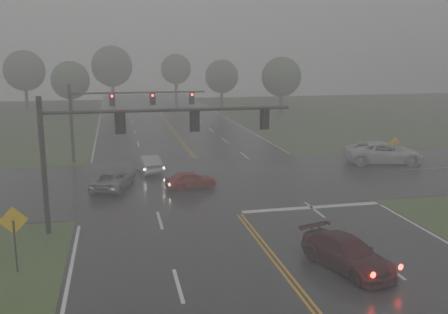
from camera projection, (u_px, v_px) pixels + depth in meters
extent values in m
cube|color=black|center=(218.00, 188.00, 33.93)|extent=(18.00, 160.00, 0.02)
cube|color=black|center=(212.00, 181.00, 35.84)|extent=(120.00, 14.00, 0.02)
cube|color=silver|center=(312.00, 208.00, 29.52)|extent=(8.50, 0.50, 0.01)
imported|color=black|center=(346.00, 269.00, 21.16)|extent=(3.14, 5.01, 1.35)
imported|color=maroon|center=(191.00, 188.00, 33.77)|extent=(3.67, 1.95, 1.19)
imported|color=#9C9EA3|center=(148.00, 172.00, 38.43)|extent=(2.08, 4.20, 1.32)
imported|color=slate|center=(114.00, 189.00, 33.73)|extent=(3.44, 4.95, 1.26)
imported|color=silver|center=(384.00, 163.00, 41.49)|extent=(6.90, 4.33, 1.78)
cylinder|color=black|center=(44.00, 167.00, 24.64)|extent=(0.27, 0.27, 6.95)
cylinder|color=black|center=(40.00, 112.00, 24.09)|extent=(0.17, 0.17, 0.77)
cylinder|color=black|center=(170.00, 110.00, 25.43)|extent=(12.67, 0.17, 0.17)
cube|color=black|center=(120.00, 123.00, 25.02)|extent=(0.33, 0.27, 1.01)
cube|color=black|center=(120.00, 122.00, 25.17)|extent=(0.53, 0.03, 1.21)
cube|color=black|center=(195.00, 121.00, 25.82)|extent=(0.33, 0.27, 1.01)
cube|color=black|center=(195.00, 120.00, 25.96)|extent=(0.53, 0.03, 1.21)
cube|color=black|center=(265.00, 119.00, 26.61)|extent=(0.33, 0.27, 1.01)
cube|color=black|center=(265.00, 118.00, 26.76)|extent=(0.53, 0.03, 1.21)
cylinder|color=black|center=(71.00, 124.00, 41.26)|extent=(0.25, 0.25, 6.51)
cylinder|color=black|center=(70.00, 93.00, 40.74)|extent=(0.16, 0.16, 0.72)
cylinder|color=black|center=(139.00, 93.00, 41.93)|extent=(11.23, 0.16, 0.16)
cube|color=black|center=(112.00, 100.00, 41.57)|extent=(0.31, 0.25, 0.95)
cube|color=black|center=(112.00, 99.00, 41.71)|extent=(0.50, 0.03, 1.13)
cylinder|color=#FF0C05|center=(112.00, 96.00, 41.37)|extent=(0.20, 0.05, 0.20)
cube|color=black|center=(153.00, 99.00, 42.28)|extent=(0.31, 0.25, 0.95)
cube|color=black|center=(153.00, 99.00, 42.42)|extent=(0.50, 0.03, 1.13)
cylinder|color=#FF0C05|center=(153.00, 95.00, 42.08)|extent=(0.20, 0.05, 0.20)
cube|color=black|center=(192.00, 98.00, 42.98)|extent=(0.31, 0.25, 0.95)
cube|color=black|center=(192.00, 98.00, 43.12)|extent=(0.50, 0.03, 1.13)
cylinder|color=#FF0C05|center=(192.00, 95.00, 42.78)|extent=(0.20, 0.05, 0.20)
cylinder|color=black|center=(15.00, 247.00, 20.62)|extent=(0.08, 0.08, 2.25)
cube|color=#E5AA0D|center=(13.00, 220.00, 20.42)|extent=(1.18, 0.22, 1.18)
cylinder|color=black|center=(394.00, 154.00, 40.53)|extent=(0.06, 0.06, 1.90)
cube|color=#E5AA0D|center=(395.00, 142.00, 40.36)|extent=(0.99, 0.22, 1.00)
cylinder|color=#2E241E|center=(72.00, 106.00, 71.55)|extent=(0.61, 0.61, 3.05)
sphere|color=#384A31|center=(70.00, 80.00, 70.80)|extent=(5.42, 5.42, 5.42)
cylinder|color=#2E241E|center=(222.00, 99.00, 82.17)|extent=(0.50, 0.50, 3.06)
sphere|color=#384A31|center=(222.00, 76.00, 81.40)|extent=(5.45, 5.45, 5.45)
cylinder|color=#2E241E|center=(113.00, 94.00, 87.17)|extent=(0.57, 0.57, 3.96)
sphere|color=#384A31|center=(112.00, 66.00, 86.19)|extent=(7.04, 7.04, 7.04)
cylinder|color=#2E241E|center=(281.00, 104.00, 73.95)|extent=(0.57, 0.57, 3.27)
sphere|color=#384A31|center=(281.00, 77.00, 73.13)|extent=(5.81, 5.81, 5.81)
cylinder|color=#2E241E|center=(27.00, 99.00, 80.20)|extent=(0.54, 0.54, 3.64)
sphere|color=#384A31|center=(24.00, 71.00, 79.29)|extent=(6.47, 6.47, 6.47)
cylinder|color=#2E241E|center=(176.00, 90.00, 100.83)|extent=(0.61, 0.61, 3.43)
sphere|color=#384A31|center=(176.00, 69.00, 99.98)|extent=(6.10, 6.10, 6.10)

